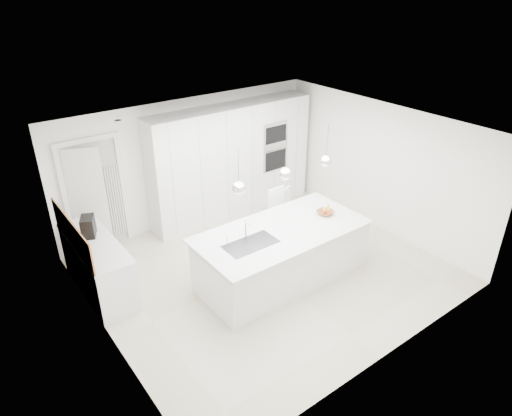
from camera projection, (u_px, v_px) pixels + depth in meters
floor at (266, 271)px, 7.88m from camera, size 5.50×5.50×0.00m
wall_back at (190, 161)px, 9.08m from camera, size 5.50×0.00×5.50m
wall_left at (98, 266)px, 5.84m from camera, size 0.00×5.00×5.00m
ceiling at (268, 131)px, 6.72m from camera, size 5.50×5.50×0.00m
tall_cabinets at (232, 161)px, 9.33m from camera, size 3.60×0.60×2.30m
oven_stack at (276, 147)px, 9.50m from camera, size 0.62×0.04×1.05m
doorway_frame at (96, 197)px, 8.12m from camera, size 1.11×0.08×2.13m
hallway_door at (83, 203)px, 7.96m from camera, size 0.76×0.38×2.00m
radiator at (115, 201)px, 8.37m from camera, size 0.32×0.04×1.40m
left_base_cabinets at (99, 267)px, 7.23m from camera, size 0.60×1.80×0.86m
left_worktop at (94, 243)px, 7.02m from camera, size 0.62×1.82×0.04m
oak_backsplash at (72, 234)px, 6.74m from camera, size 0.02×1.80×0.50m
island_base at (283, 256)px, 7.52m from camera, size 2.80×1.20×0.86m
island_worktop at (281, 231)px, 7.35m from camera, size 2.84×1.40×0.04m
island_sink at (251, 248)px, 6.99m from camera, size 0.84×0.44×0.18m
island_tap at (246, 229)px, 7.06m from camera, size 0.02×0.02×0.30m
pendant_left at (239, 188)px, 6.39m from camera, size 0.20×0.20×0.20m
pendant_mid at (285, 174)px, 6.84m from camera, size 0.20×0.20×0.20m
pendant_right at (326, 161)px, 7.29m from camera, size 0.20×0.20×0.20m
fruit_bowl at (325, 212)px, 7.80m from camera, size 0.32×0.32×0.07m
espresso_machine at (88, 226)px, 7.11m from camera, size 0.30×0.35×0.32m
bar_stool_left at (281, 219)px, 8.35m from camera, size 0.39×0.53×1.13m
bar_stool_right at (290, 215)px, 8.65m from camera, size 0.49×0.55×0.99m
apple_a at (325, 211)px, 7.76m from camera, size 0.08×0.08×0.08m
apple_b at (324, 212)px, 7.73m from camera, size 0.08×0.08×0.08m
banana_bunch at (327, 208)px, 7.77m from camera, size 0.23×0.17×0.21m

